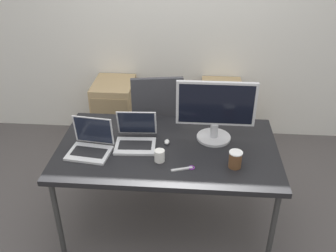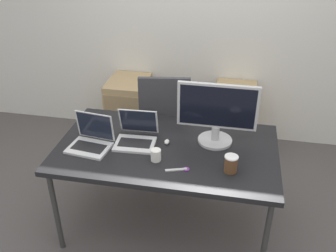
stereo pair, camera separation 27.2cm
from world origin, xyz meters
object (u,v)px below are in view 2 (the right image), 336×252
office_chair (165,135)px  cabinet_left (129,110)px  laptop_right (91,140)px  coffee_cup_white (156,155)px  mouse (167,142)px  coffee_cup_brown (231,164)px  monitor (217,113)px  cabinet_right (233,119)px  laptop_left (136,136)px

office_chair → cabinet_left: (-0.51, 0.52, -0.05)m
laptop_right → coffee_cup_white: bearing=-9.3°
mouse → coffee_cup_brown: size_ratio=0.48×
office_chair → monitor: monitor is taller
office_chair → cabinet_right: office_chair is taller
cabinet_left → mouse: mouse is taller
cabinet_left → mouse: bearing=-61.4°
cabinet_left → cabinet_right: same height
cabinet_left → coffee_cup_brown: (1.15, -1.47, 0.47)m
laptop_right → mouse: bearing=14.5°
laptop_right → coffee_cup_white: (0.51, -0.08, -0.01)m
laptop_left → coffee_cup_white: (0.20, -0.21, -0.01)m
cabinet_right → monitor: size_ratio=1.21×
coffee_cup_white → laptop_right: bearing=170.7°
cabinet_left → monitor: (1.01, -1.12, 0.65)m
laptop_left → office_chair: bearing=83.8°
mouse → coffee_cup_brown: 0.55m
laptop_left → monitor: bearing=11.3°
cabinet_right → laptop_left: laptop_left is taller
cabinet_right → monitor: 1.30m
cabinet_left → cabinet_right: 1.14m
office_chair → mouse: bearing=-77.7°
laptop_right → laptop_left: bearing=21.6°
cabinet_right → monitor: monitor is taller
office_chair → coffee_cup_brown: size_ratio=8.92×
laptop_left → laptop_right: bearing=-158.4°
cabinet_left → cabinet_right: size_ratio=1.00×
laptop_left → monitor: 0.62m
office_chair → coffee_cup_white: office_chair is taller
monitor → cabinet_right: bearing=83.5°
laptop_right → monitor: bearing=15.0°
laptop_right → coffee_cup_brown: (1.02, -0.11, 0.01)m
coffee_cup_brown → laptop_left: bearing=161.7°
office_chair → coffee_cup_brown: (0.63, -0.95, 0.42)m
monitor → laptop_right: bearing=-165.0°
laptop_left → cabinet_right: bearing=60.2°
monitor → mouse: (-0.35, -0.10, -0.22)m
coffee_cup_white → monitor: bearing=39.9°
laptop_right → monitor: (0.89, 0.24, 0.19)m
laptop_left → mouse: laptop_left is taller
cabinet_right → coffee_cup_white: size_ratio=8.22×
cabinet_right → laptop_left: (-0.71, -1.24, 0.46)m
cabinet_right → laptop_right: size_ratio=2.19×
office_chair → laptop_left: size_ratio=3.51×
laptop_left → mouse: bearing=4.1°
cabinet_right → mouse: bearing=-111.4°
laptop_left → coffee_cup_brown: size_ratio=2.54×
cabinet_right → laptop_left: size_ratio=2.31×
cabinet_left → coffee_cup_white: bearing=-66.4°
laptop_left → coffee_cup_brown: (0.71, -0.24, 0.01)m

